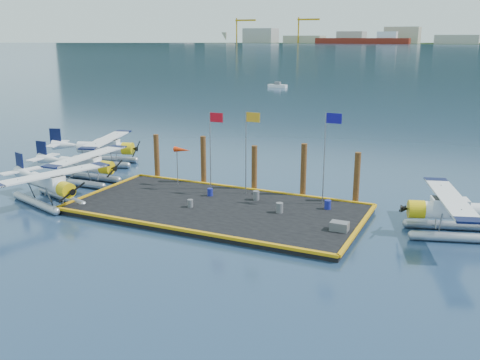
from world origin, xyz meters
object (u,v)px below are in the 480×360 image
object	(u,v)px
drum_3	(190,203)
piling_2	(254,170)
seaplane_d	(455,213)
drum_2	(280,208)
seaplane_b	(85,167)
crate	(339,226)
flagpole_blue	(328,145)
piling_4	(357,180)
seaplane_c	(104,150)
flagpole_yellow	(248,140)
drum_5	(256,195)
seaplane_a	(50,186)
piling_1	(203,162)
windsock	(182,151)
piling_0	(157,158)
drum_0	(210,192)
drum_4	(328,205)
piling_3	(303,172)
flagpole_red	(213,139)

from	to	relation	value
drum_3	piling_2	size ratio (longest dim) A/B	0.14
seaplane_d	drum_2	bearing A→B (deg)	80.70
seaplane_b	crate	bearing A→B (deg)	80.96
flagpole_blue	piling_4	distance (m)	3.61
seaplane_c	piling_4	world-z (taller)	piling_4
flagpole_yellow	drum_5	bearing A→B (deg)	-45.45
drum_2	crate	distance (m)	4.87
crate	flagpole_blue	xyz separation A→B (m)	(-2.30, 4.86, 4.01)
seaplane_a	piling_1	size ratio (longest dim) A/B	2.13
seaplane_c	windsock	size ratio (longest dim) A/B	3.06
piling_0	drum_0	bearing A→B (deg)	-25.53
seaplane_c	drum_2	distance (m)	22.17
flagpole_yellow	piling_2	xyz separation A→B (m)	(-0.20, 1.60, -2.61)
drum_5	crate	xyz separation A→B (m)	(7.15, -3.70, -0.06)
piling_1	seaplane_a	bearing A→B (deg)	-131.32
windsock	seaplane_d	bearing A→B (deg)	-4.81
windsock	piling_1	world-z (taller)	piling_1
drum_0	piling_1	size ratio (longest dim) A/B	0.14
piling_4	seaplane_c	bearing A→B (deg)	173.57
drum_0	drum_3	distance (m)	3.00
piling_2	drum_5	bearing A→B (deg)	-63.99
seaplane_b	windsock	size ratio (longest dim) A/B	2.90
drum_4	piling_1	size ratio (longest dim) A/B	0.15
seaplane_d	piling_3	size ratio (longest dim) A/B	2.16
drum_5	crate	bearing A→B (deg)	-27.34
seaplane_d	flagpole_yellow	distance (m)	15.09
flagpole_red	flagpole_blue	distance (m)	8.99
drum_3	flagpole_yellow	distance (m)	6.48
drum_0	piling_3	world-z (taller)	piling_3
seaplane_a	flagpole_red	world-z (taller)	flagpole_red
drum_4	piling_4	size ratio (longest dim) A/B	0.16
drum_3	drum_5	xyz separation A→B (m)	(3.50, 3.50, 0.06)
windsock	piling_3	bearing A→B (deg)	9.53
seaplane_a	piling_3	xyz separation A→B (m)	(16.35, 8.93, 0.76)
drum_5	flagpole_yellow	distance (m)	4.11
seaplane_c	drum_0	world-z (taller)	seaplane_c
seaplane_c	drum_0	bearing A→B (deg)	51.18
seaplane_d	windsock	bearing A→B (deg)	68.30
flagpole_red	drum_5	bearing A→B (deg)	-15.70
piling_1	crate	bearing A→B (deg)	-26.43
seaplane_d	crate	size ratio (longest dim) A/B	8.46
drum_5	flagpole_yellow	size ratio (longest dim) A/B	0.11
drum_3	piling_4	world-z (taller)	piling_4
drum_4	flagpole_yellow	xyz separation A→B (m)	(-6.47, 1.05, 3.80)
piling_2	piling_4	world-z (taller)	piling_4
drum_0	piling_0	xyz separation A→B (m)	(-6.82, 3.26, 1.31)
seaplane_c	crate	xyz separation A→B (m)	(25.39, -9.27, -0.81)
flagpole_yellow	piling_4	distance (m)	8.35
drum_0	windsock	size ratio (longest dim) A/B	0.18
seaplane_b	piling_0	xyz separation A→B (m)	(5.06, 3.21, 0.59)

